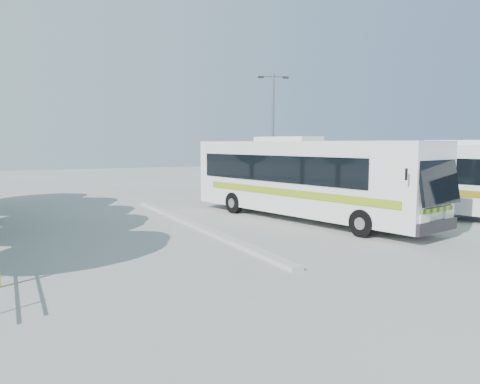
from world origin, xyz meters
TOP-DOWN VIEW (x-y plane):
  - ground at (0.00, 0.00)m, footprint 100.00×100.00m
  - kerb_divider at (-2.30, 2.00)m, footprint 0.40×16.00m
  - coach_main at (2.86, 1.26)m, footprint 5.39×13.34m
  - lamppost at (5.51, 8.58)m, footprint 1.85×0.77m

SIDE VIEW (x-z plane):
  - ground at x=0.00m, z-range 0.00..0.00m
  - kerb_divider at x=-2.30m, z-range 0.00..0.15m
  - coach_main at x=2.86m, z-range 0.17..3.81m
  - lamppost at x=5.51m, z-range 0.40..8.19m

